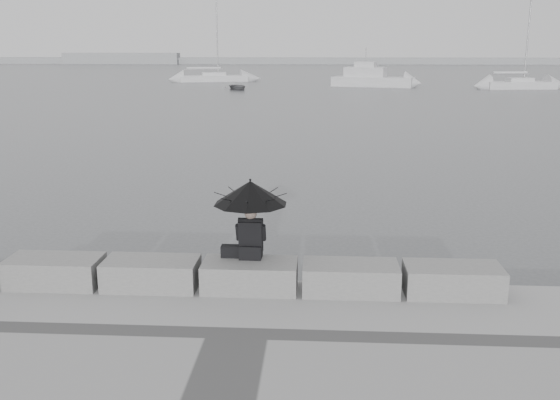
# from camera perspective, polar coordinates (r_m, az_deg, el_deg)

# --- Properties ---
(ground) EXTENTS (360.00, 360.00, 0.00)m
(ground) POSITION_cam_1_polar(r_m,az_deg,el_deg) (11.37, -2.47, -9.67)
(ground) COLOR #46484B
(ground) RESTS_ON ground
(stone_block_far_left) EXTENTS (1.60, 0.80, 0.50)m
(stone_block_far_left) POSITION_cam_1_polar(r_m,az_deg,el_deg) (11.54, -19.90, -6.17)
(stone_block_far_left) COLOR slate
(stone_block_far_left) RESTS_ON promenade
(stone_block_left) EXTENTS (1.60, 0.80, 0.50)m
(stone_block_left) POSITION_cam_1_polar(r_m,az_deg,el_deg) (10.99, -11.67, -6.62)
(stone_block_left) COLOR slate
(stone_block_left) RESTS_ON promenade
(stone_block_centre) EXTENTS (1.60, 0.80, 0.50)m
(stone_block_centre) POSITION_cam_1_polar(r_m,az_deg,el_deg) (10.68, -2.76, -6.94)
(stone_block_centre) COLOR slate
(stone_block_centre) RESTS_ON promenade
(stone_block_right) EXTENTS (1.60, 0.80, 0.50)m
(stone_block_right) POSITION_cam_1_polar(r_m,az_deg,el_deg) (10.63, 6.45, -7.11)
(stone_block_right) COLOR slate
(stone_block_right) RESTS_ON promenade
(stone_block_far_right) EXTENTS (1.60, 0.80, 0.50)m
(stone_block_far_right) POSITION_cam_1_polar(r_m,az_deg,el_deg) (10.86, 15.51, -7.09)
(stone_block_far_right) COLOR slate
(stone_block_far_right) RESTS_ON promenade
(seated_person) EXTENTS (1.26, 1.26, 1.39)m
(seated_person) POSITION_cam_1_polar(r_m,az_deg,el_deg) (10.51, -2.72, -0.02)
(seated_person) COLOR black
(seated_person) RESTS_ON stone_block_centre
(bag) EXTENTS (0.32, 0.18, 0.20)m
(bag) POSITION_cam_1_polar(r_m,az_deg,el_deg) (10.83, -4.56, -4.68)
(bag) COLOR black
(bag) RESTS_ON stone_block_centre
(distant_landmass) EXTENTS (180.00, 8.00, 2.80)m
(distant_landmass) POSITION_cam_1_polar(r_m,az_deg,el_deg) (165.18, 0.30, 12.64)
(distant_landmass) COLOR gray
(distant_landmass) RESTS_ON ground
(sailboat_left) EXTENTS (9.07, 4.52, 12.90)m
(sailboat_left) POSITION_cam_1_polar(r_m,az_deg,el_deg) (83.61, -6.06, 11.07)
(sailboat_left) COLOR silver
(sailboat_left) RESTS_ON ground
(sailboat_right) EXTENTS (7.81, 3.45, 12.90)m
(sailboat_right) POSITION_cam_1_polar(r_m,az_deg,el_deg) (73.62, 21.04, 9.87)
(sailboat_right) COLOR silver
(sailboat_right) RESTS_ON ground
(motor_cruiser) EXTENTS (9.62, 5.43, 4.50)m
(motor_cruiser) POSITION_cam_1_polar(r_m,az_deg,el_deg) (73.59, 8.49, 10.91)
(motor_cruiser) COLOR silver
(motor_cruiser) RESTS_ON ground
(dinghy) EXTENTS (3.76, 2.90, 0.59)m
(dinghy) POSITION_cam_1_polar(r_m,az_deg,el_deg) (67.98, -3.89, 10.29)
(dinghy) COLOR gray
(dinghy) RESTS_ON ground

